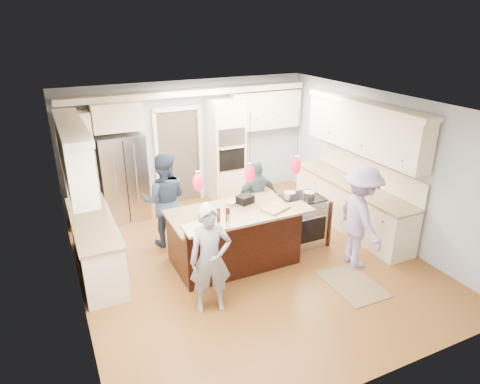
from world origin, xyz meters
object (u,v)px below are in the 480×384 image
object	(u,v)px
refrigerator	(123,177)
island_range	(302,220)
person_far_left	(165,200)
person_bar_end	(210,259)
kitchen_island	(234,236)

from	to	relation	value
refrigerator	island_range	world-z (taller)	refrigerator
refrigerator	person_far_left	world-z (taller)	refrigerator
person_bar_end	refrigerator	bearing A→B (deg)	112.16
kitchen_island	island_range	world-z (taller)	kitchen_island
kitchen_island	island_range	distance (m)	1.41
kitchen_island	person_bar_end	distance (m)	1.35
kitchen_island	person_far_left	xyz separation A→B (m)	(-0.85, 1.13, 0.39)
refrigerator	person_bar_end	world-z (taller)	refrigerator
refrigerator	kitchen_island	world-z (taller)	refrigerator
refrigerator	island_range	size ratio (longest dim) A/B	1.96
refrigerator	kitchen_island	xyz separation A→B (m)	(1.30, -2.57, -0.42)
person_bar_end	person_far_left	distance (m)	2.15
refrigerator	person_bar_end	distance (m)	3.62
kitchen_island	refrigerator	bearing A→B (deg)	116.87
kitchen_island	person_bar_end	world-z (taller)	person_bar_end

